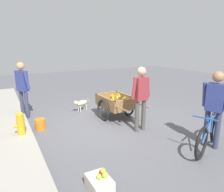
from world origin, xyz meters
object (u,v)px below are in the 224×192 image
object	(u,v)px
cyclist_person	(215,103)
bystander_person	(22,85)
fruit_cart	(116,104)
dog	(81,103)
fire_hydrant	(21,125)
plastic_bucket	(40,124)
bicycle	(209,134)
vendor_person	(141,93)
apple_crate	(100,183)

from	to	relation	value
cyclist_person	bystander_person	size ratio (longest dim) A/B	0.99
fruit_cart	dog	bearing A→B (deg)	31.43
fruit_cart	bystander_person	world-z (taller)	bystander_person
dog	bystander_person	xyz separation A→B (m)	(0.24, 1.74, 0.75)
fire_hydrant	plastic_bucket	bearing A→B (deg)	-53.61
dog	bystander_person	world-z (taller)	bystander_person
fruit_cart	bicycle	distance (m)	2.76
fire_hydrant	plastic_bucket	xyz separation A→B (m)	(0.36, -0.49, -0.19)
bicycle	vendor_person	bearing A→B (deg)	23.73
vendor_person	cyclist_person	distance (m)	1.67
cyclist_person	fire_hydrant	bearing A→B (deg)	55.85
dog	bystander_person	size ratio (longest dim) A/B	0.38
bystander_person	fire_hydrant	bearing A→B (deg)	170.47
fruit_cart	vendor_person	xyz separation A→B (m)	(-1.14, -0.06, 0.56)
fire_hydrant	fruit_cart	bearing A→B (deg)	-85.86
bystander_person	plastic_bucket	bearing A→B (deg)	-169.15
plastic_bucket	bystander_person	xyz separation A→B (m)	(1.20, 0.23, 0.87)
cyclist_person	dog	xyz separation A→B (m)	(3.74, 1.56, -0.73)
cyclist_person	bystander_person	distance (m)	5.16
fruit_cart	fire_hydrant	bearing A→B (deg)	94.14
fire_hydrant	plastic_bucket	distance (m)	0.64
vendor_person	dog	distance (m)	2.50
vendor_person	dog	world-z (taller)	vendor_person
dog	apple_crate	world-z (taller)	dog
bicycle	cyclist_person	distance (m)	0.66
fire_hydrant	bystander_person	bearing A→B (deg)	-9.53
fruit_cart	cyclist_person	size ratio (longest dim) A/B	1.02
vendor_person	fruit_cart	bearing A→B (deg)	2.99
bicycle	plastic_bucket	world-z (taller)	bicycle
dog	plastic_bucket	size ratio (longest dim) A/B	2.23
cyclist_person	bystander_person	world-z (taller)	bystander_person
fruit_cart	vendor_person	size ratio (longest dim) A/B	1.02
fruit_cart	apple_crate	world-z (taller)	fruit_cart
fire_hydrant	apple_crate	xyz separation A→B (m)	(-2.52, -0.84, -0.21)
bystander_person	vendor_person	bearing A→B (deg)	-135.27
cyclist_person	dog	distance (m)	4.11
bicycle	bystander_person	distance (m)	5.16
apple_crate	bystander_person	world-z (taller)	bystander_person
apple_crate	bystander_person	bearing A→B (deg)	8.13
bicycle	dog	world-z (taller)	bicycle
vendor_person	fire_hydrant	world-z (taller)	vendor_person
fruit_cart	bystander_person	distance (m)	2.84
fruit_cart	bystander_person	xyz separation A→B (m)	(1.37, 2.43, 0.58)
fruit_cart	cyclist_person	bearing A→B (deg)	-161.56
dog	fire_hydrant	world-z (taller)	fire_hydrant
vendor_person	cyclist_person	xyz separation A→B (m)	(-1.47, -0.81, 0.01)
cyclist_person	plastic_bucket	xyz separation A→B (m)	(2.78, 3.07, -0.86)
vendor_person	bicycle	world-z (taller)	vendor_person
fruit_cart	dog	world-z (taller)	fruit_cart
cyclist_person	plastic_bucket	distance (m)	4.22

